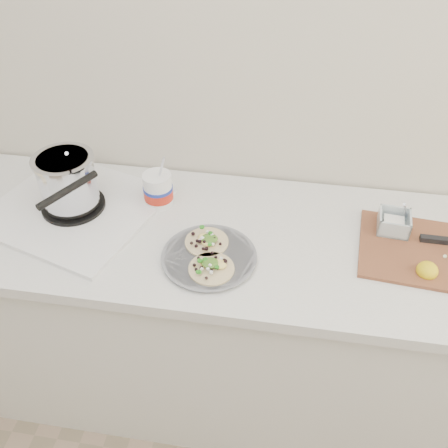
# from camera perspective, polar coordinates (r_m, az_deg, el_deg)

# --- Properties ---
(counter) EXTENTS (2.44, 0.66, 0.90)m
(counter) POSITION_cam_1_polar(r_m,az_deg,el_deg) (1.95, -1.28, -10.54)
(counter) COLOR silver
(counter) RESTS_ON ground
(stove) EXTENTS (0.64, 0.61, 0.25)m
(stove) POSITION_cam_1_polar(r_m,az_deg,el_deg) (1.73, -17.19, 3.67)
(stove) COLOR silver
(stove) RESTS_ON counter
(taco_plate) EXTENTS (0.29, 0.29, 0.04)m
(taco_plate) POSITION_cam_1_polar(r_m,az_deg,el_deg) (1.51, -1.73, -3.54)
(taco_plate) COLOR slate
(taco_plate) RESTS_ON counter
(tub) EXTENTS (0.10, 0.10, 0.22)m
(tub) POSITION_cam_1_polar(r_m,az_deg,el_deg) (1.70, -7.50, 4.14)
(tub) COLOR white
(tub) RESTS_ON counter
(cutboard) EXTENTS (0.48, 0.35, 0.07)m
(cutboard) POSITION_cam_1_polar(r_m,az_deg,el_deg) (1.66, 22.73, -2.54)
(cutboard) COLOR brown
(cutboard) RESTS_ON counter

